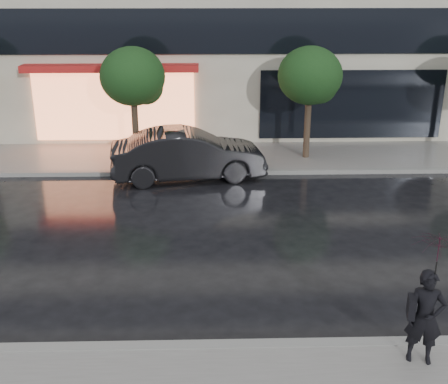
{
  "coord_description": "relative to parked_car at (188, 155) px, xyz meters",
  "views": [
    {
      "loc": [
        -0.44,
        -9.1,
        5.95
      ],
      "look_at": [
        -0.11,
        3.07,
        1.4
      ],
      "focal_mm": 45.0,
      "sensor_mm": 36.0,
      "label": 1
    }
  ],
  "objects": [
    {
      "name": "ground",
      "position": [
        1.12,
        -8.11,
        -0.8
      ],
      "size": [
        120.0,
        120.0,
        0.0
      ],
      "primitive_type": "plane",
      "color": "black",
      "rests_on": "ground"
    },
    {
      "name": "sidewalk_far",
      "position": [
        1.12,
        2.14,
        -0.74
      ],
      "size": [
        60.0,
        3.5,
        0.12
      ],
      "primitive_type": "cube",
      "color": "slate",
      "rests_on": "ground"
    },
    {
      "name": "curb_near",
      "position": [
        1.12,
        -9.11,
        -0.73
      ],
      "size": [
        60.0,
        0.25,
        0.14
      ],
      "primitive_type": "cube",
      "color": "gray",
      "rests_on": "ground"
    },
    {
      "name": "curb_far",
      "position": [
        1.12,
        0.39,
        -0.73
      ],
      "size": [
        60.0,
        0.25,
        0.14
      ],
      "primitive_type": "cube",
      "color": "gray",
      "rests_on": "ground"
    },
    {
      "name": "tree_mid_west",
      "position": [
        -1.82,
        1.92,
        2.12
      ],
      "size": [
        2.2,
        2.2,
        3.99
      ],
      "color": "#33261C",
      "rests_on": "ground"
    },
    {
      "name": "tree_mid_east",
      "position": [
        4.18,
        1.92,
        2.12
      ],
      "size": [
        2.2,
        2.2,
        3.99
      ],
      "color": "#33261C",
      "rests_on": "ground"
    },
    {
      "name": "parked_car",
      "position": [
        0.0,
        0.0,
        0.0
      ],
      "size": [
        5.06,
        2.35,
        1.61
      ],
      "primitive_type": "imported",
      "rotation": [
        0.0,
        0.0,
        1.71
      ],
      "color": "black",
      "rests_on": "ground"
    },
    {
      "name": "pedestrian_with_umbrella",
      "position": [
        4.14,
        -9.62,
        0.76
      ],
      "size": [
        1.03,
        1.05,
        2.25
      ],
      "rotation": [
        0.0,
        0.0,
        -0.24
      ],
      "color": "black",
      "rests_on": "sidewalk_near"
    }
  ]
}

